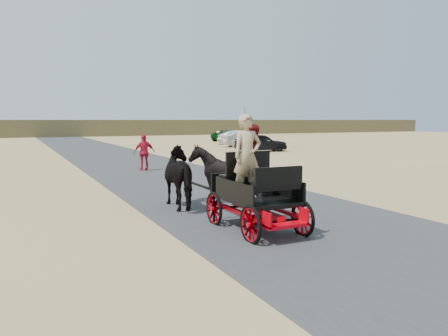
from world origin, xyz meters
name	(u,v)px	position (x,y,z in m)	size (l,w,h in m)	color
ground	(380,253)	(0.00, 0.00, 0.00)	(140.00, 140.00, 0.00)	tan
road	(380,252)	(0.00, 0.00, 0.01)	(6.00, 140.00, 0.01)	#38383A
ridge_far	(56,128)	(0.00, 62.00, 1.20)	(140.00, 6.00, 2.40)	brown
carriage	(256,213)	(-1.18, 2.44, 0.36)	(1.30, 2.40, 0.72)	black
horse_left	(184,177)	(-1.73, 5.44, 0.85)	(0.91, 2.01, 1.70)	black
horse_right	(220,174)	(-0.63, 5.44, 0.85)	(1.37, 1.54, 1.70)	black
driver_man	(247,156)	(-1.38, 2.49, 1.62)	(0.66, 0.43, 1.80)	tan
passenger_woman	(255,158)	(-0.88, 3.04, 1.51)	(0.77, 0.60, 1.58)	#660C0F
pedestrian	(144,152)	(-0.31, 14.43, 0.86)	(1.01, 0.42, 1.73)	red
car_a	(261,143)	(11.14, 22.95, 0.68)	(1.60, 3.98, 1.36)	black
car_b	(247,139)	(12.96, 28.50, 0.71)	(1.51, 4.33, 1.43)	#B2B2B7
car_c	(241,137)	(14.32, 32.14, 0.68)	(1.92, 4.71, 1.37)	silver
car_d	(231,135)	(16.35, 38.21, 0.66)	(2.18, 4.72, 1.31)	#0C4C19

